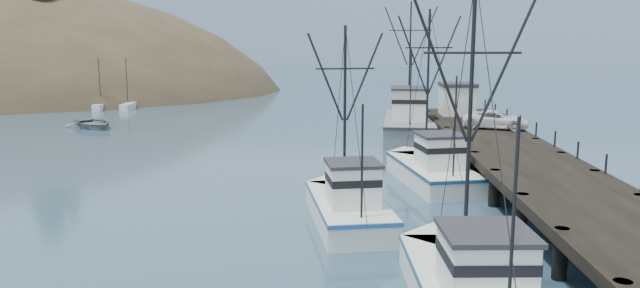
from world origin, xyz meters
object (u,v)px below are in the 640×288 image
object	(u,v)px
trawler_mid	(347,206)
pickup_truck	(496,120)
pier_shed	(457,99)
trawler_near	(471,287)
work_vessel	(409,124)
pier	(518,157)
motorboat	(93,128)
trawler_far	(430,169)

from	to	relation	value
trawler_mid	pickup_truck	xyz separation A→B (m)	(11.44, 17.45, 1.86)
trawler_mid	pier_shed	bearing A→B (deg)	68.54
pickup_truck	trawler_near	bearing A→B (deg)	-177.22
trawler_near	work_vessel	world-z (taller)	work_vessel
pier	work_vessel	size ratio (longest dim) A/B	3.06
trawler_mid	motorboat	distance (m)	38.60
trawler_mid	pickup_truck	world-z (taller)	trawler_mid
work_vessel	pier_shed	xyz separation A→B (m)	(4.23, 0.24, 2.19)
pier	pickup_truck	size ratio (longest dim) A/B	9.01
trawler_near	trawler_far	world-z (taller)	trawler_near
trawler_near	trawler_mid	distance (m)	10.50
trawler_far	pier_shed	world-z (taller)	trawler_far
work_vessel	pickup_truck	world-z (taller)	work_vessel
trawler_mid	trawler_far	bearing A→B (deg)	57.73
trawler_near	trawler_mid	xyz separation A→B (m)	(-3.95, 9.72, -0.00)
trawler_far	pickup_truck	distance (m)	11.19
motorboat	trawler_mid	bearing A→B (deg)	-95.19
work_vessel	pier_shed	distance (m)	4.77
trawler_far	trawler_mid	bearing A→B (deg)	-122.27
work_vessel	motorboat	size ratio (longest dim) A/B	2.48
pier_shed	pickup_truck	world-z (taller)	pier_shed
pier	work_vessel	bearing A→B (deg)	105.25
trawler_near	trawler_mid	world-z (taller)	trawler_near
motorboat	pickup_truck	bearing A→B (deg)	-63.53
trawler_far	work_vessel	world-z (taller)	work_vessel
pickup_truck	motorboat	size ratio (longest dim) A/B	0.84
trawler_far	work_vessel	bearing A→B (deg)	88.24
trawler_near	work_vessel	xyz separation A→B (m)	(1.82, 34.94, 0.41)
pier	trawler_mid	distance (m)	13.22
pickup_truck	work_vessel	bearing A→B (deg)	54.32
trawler_mid	motorboat	bearing A→B (deg)	129.04
pier	trawler_far	world-z (taller)	trawler_far
trawler_near	pier_shed	bearing A→B (deg)	80.23
pier	pier_shed	distance (m)	17.51
trawler_near	motorboat	distance (m)	48.74
work_vessel	motorboat	bearing A→B (deg)	171.01
trawler_mid	pickup_truck	distance (m)	20.95
pickup_truck	motorboat	world-z (taller)	pickup_truck
trawler_far	work_vessel	distance (m)	16.91
trawler_mid	work_vessel	xyz separation A→B (m)	(5.77, 25.22, 0.41)
trawler_far	pier_shed	xyz separation A→B (m)	(4.75, 17.14, 2.60)
trawler_far	motorboat	size ratio (longest dim) A/B	1.87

